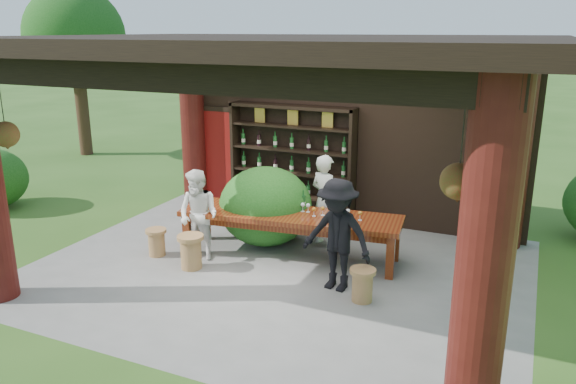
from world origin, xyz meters
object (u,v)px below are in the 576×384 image
at_px(host, 325,200).
at_px(napkin_basket, 243,204).
at_px(stool_far_left, 157,242).
at_px(guest_man, 337,235).
at_px(stool_near_right, 362,284).
at_px(tasting_table, 290,220).
at_px(guest_woman, 199,215).
at_px(wine_shelf, 292,162).
at_px(stool_near_left, 191,251).

distance_m(host, napkin_basket, 1.40).
height_order(stool_far_left, guest_man, guest_man).
height_order(stool_near_right, stool_far_left, stool_near_right).
bearing_deg(stool_near_right, stool_far_left, 177.16).
xyz_separation_m(tasting_table, stool_near_right, (1.53, -1.02, -0.39)).
bearing_deg(tasting_table, guest_woman, -154.23).
bearing_deg(stool_near_right, guest_man, 154.07).
distance_m(wine_shelf, stool_near_right, 3.84).
xyz_separation_m(wine_shelf, stool_far_left, (-1.22, -2.74, -0.87)).
xyz_separation_m(stool_far_left, guest_woman, (0.71, 0.20, 0.49)).
distance_m(host, guest_man, 1.73).
relative_size(tasting_table, stool_near_left, 6.74).
height_order(wine_shelf, guest_woman, wine_shelf).
height_order(wine_shelf, napkin_basket, wine_shelf).
distance_m(wine_shelf, stool_far_left, 3.12).
relative_size(wine_shelf, napkin_basket, 9.68).
bearing_deg(guest_man, wine_shelf, 134.08).
distance_m(stool_near_left, host, 2.42).
height_order(stool_near_right, host, host).
height_order(wine_shelf, tasting_table, wine_shelf).
relative_size(guest_woman, napkin_basket, 5.64).
relative_size(host, napkin_basket, 6.11).
relative_size(wine_shelf, tasting_table, 0.69).
xyz_separation_m(wine_shelf, stool_near_right, (2.34, -2.92, -0.86)).
relative_size(stool_far_left, napkin_basket, 1.74).
xyz_separation_m(stool_far_left, guest_man, (3.11, 0.05, 0.57)).
relative_size(guest_man, napkin_basket, 6.27).
xyz_separation_m(stool_near_right, host, (-1.22, 1.77, 0.54)).
xyz_separation_m(tasting_table, guest_woman, (-1.32, -0.64, 0.10)).
height_order(stool_near_left, stool_far_left, stool_near_left).
height_order(guest_woman, napkin_basket, guest_woman).
bearing_deg(host, stool_near_right, 149.39).
height_order(stool_far_left, guest_woman, guest_woman).
bearing_deg(stool_near_left, stool_far_left, 165.74).
distance_m(tasting_table, napkin_basket, 0.84).
bearing_deg(guest_woman, stool_near_left, -71.39).
xyz_separation_m(wine_shelf, guest_woman, (-0.51, -2.54, -0.38)).
height_order(tasting_table, guest_man, guest_man).
bearing_deg(stool_far_left, napkin_basket, 31.94).
bearing_deg(stool_near_right, host, 124.65).
bearing_deg(wine_shelf, host, -45.67).
bearing_deg(napkin_basket, stool_far_left, -148.06).
height_order(stool_near_right, napkin_basket, napkin_basket).
bearing_deg(host, tasting_table, 92.59).
bearing_deg(wine_shelf, stool_far_left, -113.95).
height_order(guest_woman, guest_man, guest_man).
bearing_deg(wine_shelf, guest_man, -54.99).
bearing_deg(stool_near_right, tasting_table, 146.48).
bearing_deg(tasting_table, wine_shelf, 113.10).
height_order(tasting_table, stool_far_left, tasting_table).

